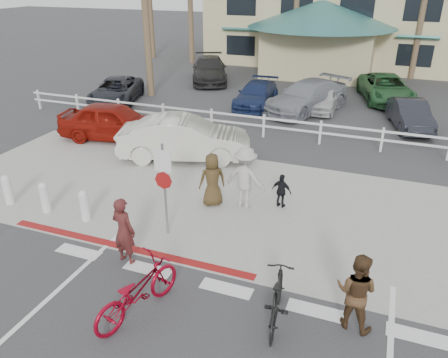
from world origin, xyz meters
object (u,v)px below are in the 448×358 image
at_px(car_white_sedan, 184,139).
at_px(bike_red, 137,291).
at_px(sign_post, 165,186).
at_px(bike_black, 277,299).
at_px(car_red_compact, 114,121).

bearing_deg(car_white_sedan, bike_red, -179.37).
bearing_deg(sign_post, bike_black, -31.06).
bearing_deg(sign_post, bike_red, -73.62).
bearing_deg(car_white_sedan, bike_black, -160.92).
relative_size(sign_post, bike_black, 1.53).
distance_m(sign_post, bike_red, 3.20).
relative_size(bike_red, car_red_compact, 0.49).
bearing_deg(bike_black, car_white_sedan, -60.11).
bearing_deg(bike_red, car_white_sedan, -55.04).
relative_size(sign_post, bike_red, 1.30).
relative_size(bike_black, car_red_compact, 0.42).
relative_size(car_white_sedan, car_red_compact, 1.07).
height_order(sign_post, car_white_sedan, sign_post).
height_order(bike_red, car_red_compact, car_red_compact).
relative_size(bike_red, car_white_sedan, 0.46).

